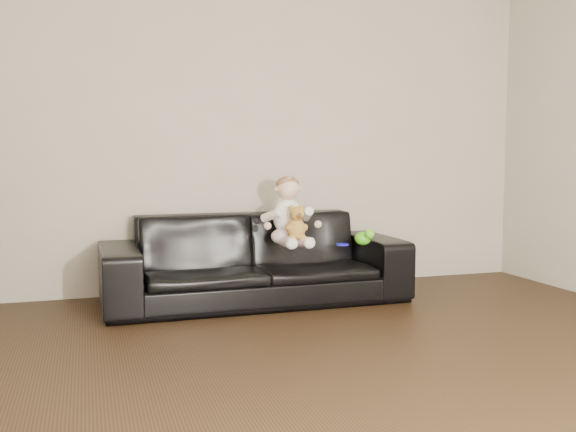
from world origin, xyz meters
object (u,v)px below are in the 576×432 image
object	(u,v)px
sofa	(255,259)
baby	(289,215)
toy_green	(363,238)
toy_blue_disc	(343,244)
teddy_bear	(297,223)
toy_rattle	(360,241)

from	to	relation	value
sofa	baby	bearing A→B (deg)	-28.59
sofa	toy_green	xyz separation A→B (m)	(0.77, -0.25, 0.15)
toy_green	toy_blue_disc	size ratio (longest dim) A/B	1.56
sofa	baby	xyz separation A→B (m)	(0.23, -0.12, 0.33)
teddy_bear	toy_rattle	world-z (taller)	teddy_bear
toy_green	toy_blue_disc	world-z (taller)	toy_green
toy_green	toy_blue_disc	bearing A→B (deg)	167.39
teddy_bear	toy_blue_disc	xyz separation A→B (m)	(0.38, 0.06, -0.18)
sofa	baby	world-z (taller)	baby
toy_rattle	teddy_bear	bearing A→B (deg)	-173.96
toy_green	toy_blue_disc	xyz separation A→B (m)	(-0.15, 0.03, -0.04)
toy_green	toy_blue_disc	distance (m)	0.16
baby	toy_blue_disc	size ratio (longest dim) A/B	5.56
baby	toy_blue_disc	distance (m)	0.46
sofa	toy_blue_disc	bearing A→B (deg)	-19.82
baby	toy_rattle	bearing A→B (deg)	-20.48
toy_rattle	baby	bearing A→B (deg)	169.17
teddy_bear	toy_green	xyz separation A→B (m)	(0.53, 0.03, -0.13)
sofa	baby	distance (m)	0.42
teddy_bear	toy_rattle	size ratio (longest dim) A/B	4.02
sofa	toy_blue_disc	xyz separation A→B (m)	(0.62, -0.22, 0.11)
baby	toy_green	bearing A→B (deg)	-23.04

